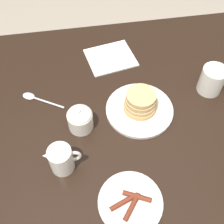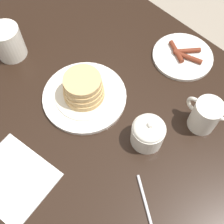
{
  "view_description": "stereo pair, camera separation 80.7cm",
  "coord_description": "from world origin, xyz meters",
  "px_view_note": "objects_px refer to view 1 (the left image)",
  "views": [
    {
      "loc": [
        -0.18,
        -0.59,
        1.53
      ],
      "look_at": [
        -0.09,
        -0.05,
        0.78
      ],
      "focal_mm": 45.0,
      "sensor_mm": 36.0,
      "label": 1
    },
    {
      "loc": [
        -0.34,
        0.2,
        1.41
      ],
      "look_at": [
        -0.09,
        -0.05,
        0.78
      ],
      "focal_mm": 45.0,
      "sensor_mm": 36.0,
      "label": 2
    }
  ],
  "objects_px": {
    "pancake_plate": "(140,106)",
    "sugar_bowl": "(80,119)",
    "creamer_pitcher": "(61,159)",
    "spoon": "(35,98)",
    "coffee_mug": "(213,80)",
    "napkin": "(111,58)",
    "side_plate_bacon": "(130,202)"
  },
  "relations": [
    {
      "from": "coffee_mug",
      "to": "creamer_pitcher",
      "type": "distance_m",
      "value": 0.59
    },
    {
      "from": "pancake_plate",
      "to": "side_plate_bacon",
      "type": "height_order",
      "value": "pancake_plate"
    },
    {
      "from": "creamer_pitcher",
      "to": "spoon",
      "type": "relative_size",
      "value": 0.73
    },
    {
      "from": "side_plate_bacon",
      "to": "creamer_pitcher",
      "type": "xyz_separation_m",
      "value": [
        -0.18,
        0.14,
        0.04
      ]
    },
    {
      "from": "napkin",
      "to": "spoon",
      "type": "relative_size",
      "value": 1.37
    },
    {
      "from": "coffee_mug",
      "to": "spoon",
      "type": "height_order",
      "value": "coffee_mug"
    },
    {
      "from": "creamer_pitcher",
      "to": "sugar_bowl",
      "type": "relative_size",
      "value": 1.21
    },
    {
      "from": "pancake_plate",
      "to": "sugar_bowl",
      "type": "bearing_deg",
      "value": -171.47
    },
    {
      "from": "creamer_pitcher",
      "to": "napkin",
      "type": "distance_m",
      "value": 0.49
    },
    {
      "from": "side_plate_bacon",
      "to": "coffee_mug",
      "type": "bearing_deg",
      "value": 44.48
    },
    {
      "from": "napkin",
      "to": "sugar_bowl",
      "type": "bearing_deg",
      "value": -115.94
    },
    {
      "from": "side_plate_bacon",
      "to": "spoon",
      "type": "distance_m",
      "value": 0.49
    },
    {
      "from": "spoon",
      "to": "napkin",
      "type": "bearing_deg",
      "value": 28.58
    },
    {
      "from": "pancake_plate",
      "to": "napkin",
      "type": "height_order",
      "value": "pancake_plate"
    },
    {
      "from": "side_plate_bacon",
      "to": "napkin",
      "type": "xyz_separation_m",
      "value": [
        0.04,
        0.58,
        -0.0
      ]
    },
    {
      "from": "side_plate_bacon",
      "to": "creamer_pitcher",
      "type": "bearing_deg",
      "value": 141.41
    },
    {
      "from": "creamer_pitcher",
      "to": "spoon",
      "type": "xyz_separation_m",
      "value": [
        -0.08,
        0.28,
        -0.05
      ]
    },
    {
      "from": "side_plate_bacon",
      "to": "spoon",
      "type": "relative_size",
      "value": 1.2
    },
    {
      "from": "creamer_pitcher",
      "to": "spoon",
      "type": "distance_m",
      "value": 0.29
    },
    {
      "from": "pancake_plate",
      "to": "spoon",
      "type": "bearing_deg",
      "value": 162.4
    },
    {
      "from": "creamer_pitcher",
      "to": "sugar_bowl",
      "type": "bearing_deg",
      "value": 63.42
    },
    {
      "from": "coffee_mug",
      "to": "napkin",
      "type": "xyz_separation_m",
      "value": [
        -0.33,
        0.22,
        -0.05
      ]
    },
    {
      "from": "side_plate_bacon",
      "to": "napkin",
      "type": "height_order",
      "value": "side_plate_bacon"
    },
    {
      "from": "pancake_plate",
      "to": "side_plate_bacon",
      "type": "distance_m",
      "value": 0.32
    },
    {
      "from": "side_plate_bacon",
      "to": "coffee_mug",
      "type": "relative_size",
      "value": 1.5
    },
    {
      "from": "side_plate_bacon",
      "to": "sugar_bowl",
      "type": "bearing_deg",
      "value": 111.51
    },
    {
      "from": "pancake_plate",
      "to": "sugar_bowl",
      "type": "xyz_separation_m",
      "value": [
        -0.2,
        -0.03,
        0.01
      ]
    },
    {
      "from": "napkin",
      "to": "spoon",
      "type": "height_order",
      "value": "spoon"
    },
    {
      "from": "sugar_bowl",
      "to": "coffee_mug",
      "type": "bearing_deg",
      "value": 10.08
    },
    {
      "from": "sugar_bowl",
      "to": "spoon",
      "type": "relative_size",
      "value": 0.61
    },
    {
      "from": "coffee_mug",
      "to": "sugar_bowl",
      "type": "relative_size",
      "value": 1.31
    },
    {
      "from": "creamer_pitcher",
      "to": "napkin",
      "type": "relative_size",
      "value": 0.54
    }
  ]
}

